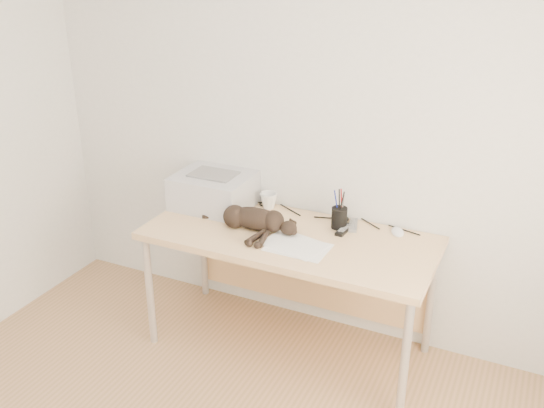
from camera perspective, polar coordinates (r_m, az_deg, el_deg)
The scene contains 11 objects.
wall_back at distance 3.44m, azimuth 4.17°, elevation 7.93°, with size 3.50×3.50×0.00m, color silver.
desk at distance 3.46m, azimuth 2.18°, elevation -4.31°, with size 1.60×0.70×0.74m.
printer at distance 3.66m, azimuth -5.47°, elevation 1.30°, with size 0.45×0.38×0.21m.
papers at distance 3.20m, azimuth 2.27°, elevation -3.95°, with size 0.38×0.30×0.01m.
cat at distance 3.37m, azimuth -1.87°, elevation -1.47°, with size 0.60×0.27×0.13m.
mug at distance 3.63m, azimuth -0.32°, elevation 0.33°, with size 0.10×0.10×0.10m, color white.
pen_cup at distance 3.40m, azimuth 6.35°, elevation -1.26°, with size 0.09×0.09×0.23m.
remote_grey at distance 3.45m, azimuth 7.65°, elevation -1.98°, with size 0.04×0.16×0.02m, color slate.
remote_black at distance 3.39m, azimuth 6.80°, elevation -2.41°, with size 0.04×0.16×0.02m, color black.
mouse at distance 3.41m, azimuth 11.76°, elevation -2.40°, with size 0.07×0.12×0.04m, color white.
cable_tangle at distance 3.58m, azimuth 3.62°, elevation -0.83°, with size 1.36×0.08×0.01m, color black, non-canonical shape.
Camera 1 is at (1.18, -1.34, 2.22)m, focal length 40.00 mm.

